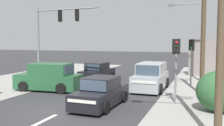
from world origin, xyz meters
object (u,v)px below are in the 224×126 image
suv_oncoming_mid (49,78)px  sedan_kerbside_parked (97,72)px  traffic_signal_mast (52,31)px  utility_pole_midground_right (202,14)px  pedestal_signal_right_kerb (176,60)px  sedan_receding_far (101,93)px  suv_oncoming_near (151,77)px  utility_pole_background_right (201,23)px  pedestal_signal_far_median (191,54)px

suv_oncoming_mid → sedan_kerbside_parked: bearing=76.3°
traffic_signal_mast → sedan_kerbside_parked: 5.66m
utility_pole_midground_right → pedestal_signal_right_kerb: 4.09m
sedan_receding_far → suv_oncoming_near: bearing=74.4°
utility_pole_background_right → suv_oncoming_near: utility_pole_background_right is taller
utility_pole_background_right → sedan_kerbside_parked: utility_pole_background_right is taller
sedan_kerbside_parked → sedan_receding_far: same height
traffic_signal_mast → pedestal_signal_far_median: (9.83, 3.81, -1.73)m
utility_pole_background_right → pedestal_signal_far_median: bearing=-102.3°
utility_pole_midground_right → pedestal_signal_right_kerb: bearing=-113.7°
suv_oncoming_near → suv_oncoming_mid: 7.12m
sedan_kerbside_parked → suv_oncoming_mid: suv_oncoming_mid is taller
suv_oncoming_mid → sedan_receding_far: bearing=-30.1°
utility_pole_background_right → suv_oncoming_mid: bearing=-141.1°
sedan_kerbside_parked → suv_oncoming_near: suv_oncoming_near is taller
utility_pole_midground_right → sedan_receding_far: 8.15m
suv_oncoming_near → traffic_signal_mast: bearing=-170.0°
suv_oncoming_near → utility_pole_background_right: bearing=58.6°
utility_pole_midground_right → sedan_receding_far: utility_pole_midground_right is taller
utility_pole_background_right → pedestal_signal_far_median: (-0.58, -2.64, -2.49)m
traffic_signal_mast → pedestal_signal_right_kerb: 9.74m
utility_pole_background_right → suv_oncoming_mid: 13.17m
pedestal_signal_right_kerb → sedan_receding_far: 4.49m
utility_pole_midground_right → utility_pole_background_right: 5.98m
pedestal_signal_right_kerb → pedestal_signal_far_median: bearing=85.1°
pedestal_signal_right_kerb → sedan_kerbside_parked: pedestal_signal_right_kerb is taller
sedan_receding_far → suv_oncoming_near: 5.82m
utility_pole_background_right → pedestal_signal_right_kerb: size_ratio=2.56×
utility_pole_midground_right → sedan_kerbside_parked: utility_pole_midground_right is taller
traffic_signal_mast → suv_oncoming_mid: 3.62m
traffic_signal_mast → sedan_receding_far: (5.68, -4.33, -3.44)m
suv_oncoming_mid → suv_oncoming_near: bearing=22.2°
sedan_kerbside_parked → sedan_receding_far: bearing=-66.1°
pedestal_signal_right_kerb → pedestal_signal_far_median: size_ratio=1.00×
pedestal_signal_right_kerb → sedan_kerbside_parked: (-7.33, 6.35, -1.71)m
pedestal_signal_far_median → sedan_receding_far: pedestal_signal_far_median is taller
utility_pole_midground_right → pedestal_signal_far_median: (-0.71, 3.33, -2.72)m
utility_pole_background_right → traffic_signal_mast: (-10.40, -6.45, -0.76)m
traffic_signal_mast → sedan_receding_far: bearing=-37.3°
pedestal_signal_far_median → sedan_receding_far: bearing=-117.0°
utility_pole_midground_right → pedestal_signal_far_median: utility_pole_midground_right is taller
sedan_kerbside_parked → traffic_signal_mast: bearing=-116.1°
suv_oncoming_mid → traffic_signal_mast: bearing=114.4°
utility_pole_midground_right → traffic_signal_mast: size_ratio=1.59×
suv_oncoming_near → sedan_receding_far: bearing=-105.6°
utility_pole_midground_right → sedan_kerbside_parked: 10.27m
traffic_signal_mast → sedan_kerbside_parked: bearing=63.9°
pedestal_signal_right_kerb → sedan_receding_far: bearing=-151.0°
sedan_receding_far → utility_pole_background_right: bearing=66.3°
sedan_receding_far → suv_oncoming_mid: 5.81m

